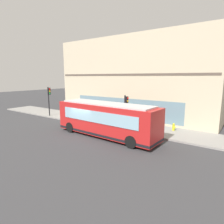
# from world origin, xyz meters

# --- Properties ---
(ground) EXTENTS (120.00, 120.00, 0.00)m
(ground) POSITION_xyz_m (0.00, 0.00, 0.00)
(ground) COLOR #38383A
(sidewalk_curb) EXTENTS (4.12, 40.00, 0.15)m
(sidewalk_curb) POSITION_xyz_m (4.66, 0.00, 0.07)
(sidewalk_curb) COLOR gray
(sidewalk_curb) RESTS_ON ground
(building_corner) EXTENTS (6.37, 20.76, 10.19)m
(building_corner) POSITION_xyz_m (9.88, 0.00, 5.09)
(building_corner) COLOR beige
(building_corner) RESTS_ON ground
(city_bus_nearside) EXTENTS (3.01, 10.15, 3.07)m
(city_bus_nearside) POSITION_xyz_m (0.55, -2.01, 1.55)
(city_bus_nearside) COLOR red
(city_bus_nearside) RESTS_ON ground
(traffic_light_near_corner) EXTENTS (0.32, 0.49, 3.40)m
(traffic_light_near_corner) POSITION_xyz_m (3.28, -2.45, 2.52)
(traffic_light_near_corner) COLOR black
(traffic_light_near_corner) RESTS_ON sidewalk_curb
(traffic_light_down_block) EXTENTS (0.32, 0.49, 3.88)m
(traffic_light_down_block) POSITION_xyz_m (3.14, 9.47, 2.85)
(traffic_light_down_block) COLOR black
(traffic_light_down_block) RESTS_ON sidewalk_curb
(fire_hydrant) EXTENTS (0.35, 0.35, 0.74)m
(fire_hydrant) POSITION_xyz_m (5.46, -6.62, 0.51)
(fire_hydrant) COLOR gold
(fire_hydrant) RESTS_ON sidewalk_curb
(pedestrian_near_building_entrance) EXTENTS (0.32, 0.32, 1.59)m
(pedestrian_near_building_entrance) POSITION_xyz_m (4.51, 6.49, 1.06)
(pedestrian_near_building_entrance) COLOR #8C3F8C
(pedestrian_near_building_entrance) RESTS_ON sidewalk_curb
(pedestrian_walking_along_curb) EXTENTS (0.32, 0.32, 1.66)m
(pedestrian_walking_along_curb) POSITION_xyz_m (5.35, -1.29, 1.10)
(pedestrian_walking_along_curb) COLOR #3359A5
(pedestrian_walking_along_curb) RESTS_ON sidewalk_curb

